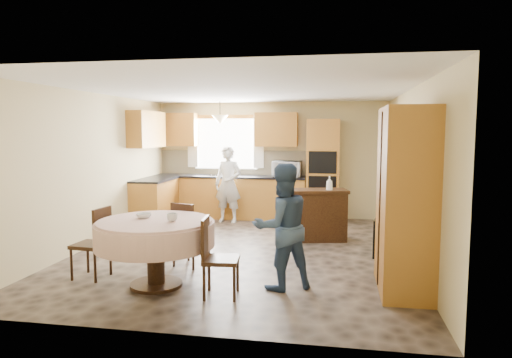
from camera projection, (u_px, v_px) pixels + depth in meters
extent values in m
cube|color=brown|center=(243.00, 251.00, 7.17)|extent=(5.00, 6.00, 0.01)
cube|color=white|center=(242.00, 90.00, 6.90)|extent=(5.00, 6.00, 0.01)
cube|color=#CBB982|center=(270.00, 160.00, 9.97)|extent=(5.00, 0.02, 2.50)
cube|color=#CBB982|center=(175.00, 201.00, 4.10)|extent=(5.00, 0.02, 2.50)
cube|color=#CBB982|center=(93.00, 170.00, 7.47)|extent=(0.02, 6.00, 2.50)
cube|color=#CBB982|center=(412.00, 175.00, 6.60)|extent=(0.02, 6.00, 2.50)
cube|color=white|center=(226.00, 144.00, 10.09)|extent=(1.40, 0.03, 1.10)
cube|color=white|center=(192.00, 141.00, 10.17)|extent=(0.22, 0.02, 1.15)
cube|color=white|center=(259.00, 142.00, 9.91)|extent=(0.22, 0.02, 1.15)
cube|color=gold|center=(230.00, 197.00, 9.91)|extent=(3.30, 0.60, 0.88)
cube|color=black|center=(230.00, 176.00, 9.86)|extent=(3.30, 0.64, 0.04)
cube|color=gold|center=(155.00, 202.00, 9.26)|extent=(0.60, 1.20, 0.88)
cube|color=black|center=(154.00, 180.00, 9.22)|extent=(0.64, 1.20, 0.04)
cube|color=beige|center=(233.00, 163.00, 10.12)|extent=(3.30, 0.02, 0.55)
cube|color=gold|center=(178.00, 130.00, 10.10)|extent=(0.85, 0.33, 0.72)
cube|color=gold|center=(276.00, 130.00, 9.72)|extent=(0.90, 0.33, 0.72)
cube|color=gold|center=(147.00, 129.00, 9.13)|extent=(0.33, 1.20, 0.72)
cube|color=gold|center=(323.00, 171.00, 9.49)|extent=(0.66, 0.62, 2.12)
cube|color=black|center=(323.00, 162.00, 9.16)|extent=(0.56, 0.01, 0.45)
cube|color=black|center=(322.00, 187.00, 9.22)|extent=(0.56, 0.01, 0.45)
cone|color=beige|center=(220.00, 119.00, 9.57)|extent=(0.36, 0.36, 0.18)
cube|color=#38230F|center=(313.00, 216.00, 7.84)|extent=(1.24, 0.72, 0.83)
cube|color=black|center=(388.00, 239.00, 6.75)|extent=(0.46, 0.36, 0.57)
cube|color=gold|center=(405.00, 200.00, 5.29)|extent=(0.56, 1.13, 2.15)
cylinder|color=#38230F|center=(156.00, 256.00, 5.51)|extent=(0.21, 0.21, 0.75)
cylinder|color=#38230F|center=(156.00, 284.00, 5.55)|extent=(0.63, 0.63, 0.04)
cylinder|color=beige|center=(155.00, 222.00, 5.47)|extent=(1.37, 1.37, 0.05)
cylinder|color=beige|center=(155.00, 234.00, 5.48)|extent=(1.43, 1.43, 0.29)
cube|color=#38230F|center=(91.00, 245.00, 5.83)|extent=(0.43, 0.43, 0.05)
cube|color=#38230F|center=(102.00, 226.00, 5.76)|extent=(0.07, 0.38, 0.47)
cylinder|color=#38230F|center=(72.00, 265.00, 5.72)|extent=(0.03, 0.03, 0.41)
cylinder|color=#38230F|center=(97.00, 266.00, 5.66)|extent=(0.03, 0.03, 0.41)
cylinder|color=#38230F|center=(86.00, 258.00, 6.05)|extent=(0.03, 0.03, 0.41)
cylinder|color=#38230F|center=(110.00, 259.00, 5.99)|extent=(0.03, 0.03, 0.41)
cube|color=#38230F|center=(190.00, 236.00, 6.37)|extent=(0.50, 0.50, 0.05)
cube|color=#38230F|center=(182.00, 220.00, 6.19)|extent=(0.36, 0.16, 0.46)
cylinder|color=#38230F|center=(175.00, 254.00, 6.26)|extent=(0.03, 0.03, 0.40)
cylinder|color=#38230F|center=(199.00, 255.00, 6.20)|extent=(0.03, 0.03, 0.40)
cylinder|color=#38230F|center=(183.00, 248.00, 6.58)|extent=(0.03, 0.03, 0.40)
cylinder|color=#38230F|center=(206.00, 249.00, 6.52)|extent=(0.03, 0.03, 0.40)
cube|color=#38230F|center=(221.00, 260.00, 5.17)|extent=(0.43, 0.43, 0.05)
cube|color=#38230F|center=(205.00, 238.00, 5.15)|extent=(0.08, 0.38, 0.47)
cylinder|color=#38230F|center=(203.00, 283.00, 5.06)|extent=(0.03, 0.03, 0.40)
cylinder|color=#38230F|center=(232.00, 285.00, 5.00)|extent=(0.03, 0.03, 0.40)
cylinder|color=#38230F|center=(211.00, 273.00, 5.39)|extent=(0.03, 0.03, 0.40)
cylinder|color=#38230F|center=(239.00, 275.00, 5.33)|extent=(0.03, 0.03, 0.40)
cube|color=gold|center=(404.00, 147.00, 7.24)|extent=(0.05, 0.57, 0.47)
cube|color=#ADBDCA|center=(402.00, 147.00, 7.24)|extent=(0.01, 0.47, 0.37)
imported|color=silver|center=(287.00, 169.00, 9.58)|extent=(0.61, 0.43, 0.33)
imported|color=silver|center=(228.00, 184.00, 9.39)|extent=(0.62, 0.45, 1.57)
imported|color=#334B70|center=(282.00, 227.00, 5.40)|extent=(0.92, 0.86, 1.50)
imported|color=#B2B2B2|center=(294.00, 191.00, 7.85)|extent=(0.26, 0.26, 0.05)
imported|color=silver|center=(329.00, 185.00, 7.73)|extent=(0.13, 0.13, 0.29)
imported|color=#B2B2B2|center=(172.00, 217.00, 5.37)|extent=(0.15, 0.15, 0.10)
imported|color=#B2B2B2|center=(144.00, 216.00, 5.59)|extent=(0.19, 0.19, 0.06)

